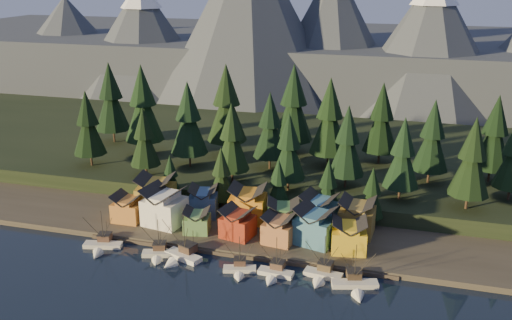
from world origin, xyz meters
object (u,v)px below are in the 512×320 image
(boat_2, at_px, (180,251))
(boat_0, at_px, (101,242))
(house_front_0, at_px, (128,207))
(boat_6, at_px, (356,281))
(boat_1, at_px, (158,250))
(house_front_1, at_px, (164,205))
(house_back_1, at_px, (204,200))
(boat_5, at_px, (322,270))
(house_back_0, at_px, (156,193))
(boat_3, at_px, (239,266))
(boat_4, at_px, (275,269))

(boat_2, bearing_deg, boat_0, -160.00)
(boat_0, xyz_separation_m, house_front_0, (0.07, 14.97, 3.57))
(boat_0, height_order, boat_6, boat_6)
(boat_1, height_order, house_front_1, house_front_1)
(house_back_1, bearing_deg, boat_5, -43.19)
(boat_2, height_order, boat_6, boat_2)
(boat_5, distance_m, house_back_0, 56.69)
(boat_2, xyz_separation_m, boat_6, (43.29, -1.58, -0.41))
(boat_3, relative_size, house_back_1, 1.07)
(boat_3, distance_m, house_front_0, 41.42)
(house_front_0, height_order, house_front_1, house_front_1)
(boat_2, bearing_deg, house_front_1, 145.30)
(boat_2, height_order, boat_3, boat_2)
(boat_2, relative_size, boat_6, 1.06)
(house_back_1, bearing_deg, boat_3, -65.88)
(house_back_0, height_order, house_back_1, house_back_0)
(boat_0, relative_size, boat_2, 0.89)
(boat_2, bearing_deg, house_back_1, 116.62)
(boat_0, height_order, boat_2, boat_2)
(boat_3, bearing_deg, boat_4, -11.67)
(boat_0, relative_size, boat_4, 1.04)
(boat_2, distance_m, house_front_0, 26.60)
(house_back_1, bearing_deg, boat_6, -40.85)
(boat_0, height_order, boat_4, boat_0)
(boat_0, relative_size, boat_5, 0.98)
(boat_4, xyz_separation_m, boat_6, (18.93, -0.23, -0.06))
(boat_3, height_order, house_front_0, house_front_0)
(boat_1, height_order, boat_4, boat_1)
(boat_5, height_order, house_back_0, house_back_0)
(boat_0, distance_m, house_front_1, 19.64)
(house_back_0, xyz_separation_m, house_back_1, (14.08, 1.36, -1.21))
(boat_5, bearing_deg, house_back_1, 156.30)
(boat_0, relative_size, house_back_0, 0.98)
(house_front_1, height_order, house_back_1, house_front_1)
(boat_0, distance_m, boat_5, 57.06)
(boat_6, bearing_deg, boat_0, 163.33)
(boat_1, distance_m, house_front_0, 22.13)
(house_front_1, bearing_deg, house_back_1, 54.78)
(boat_1, height_order, house_front_0, boat_1)
(boat_4, distance_m, house_front_0, 49.05)
(boat_1, relative_size, house_back_0, 0.94)
(boat_0, xyz_separation_m, boat_5, (57.05, 0.84, 0.17))
(house_front_0, bearing_deg, boat_5, -14.04)
(boat_2, distance_m, boat_5, 35.22)
(house_front_1, bearing_deg, boat_3, -23.29)
(boat_6, bearing_deg, house_back_1, 135.69)
(boat_6, bearing_deg, house_front_1, 147.13)
(boat_4, bearing_deg, boat_2, -178.77)
(boat_1, height_order, house_back_0, house_back_0)
(boat_5, xyz_separation_m, house_front_0, (-56.98, 14.12, 3.40))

